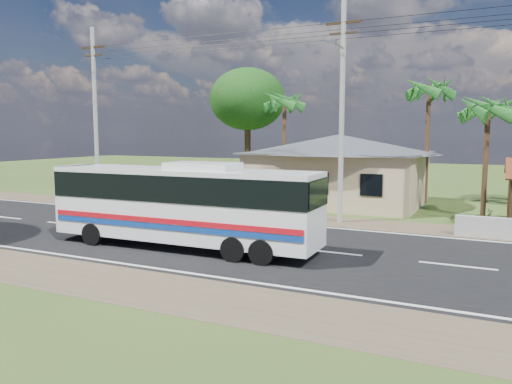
# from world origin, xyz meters

# --- Properties ---
(ground) EXTENTS (120.00, 120.00, 0.00)m
(ground) POSITION_xyz_m (0.00, 0.00, 0.00)
(ground) COLOR #2D481A
(ground) RESTS_ON ground
(road) EXTENTS (120.00, 16.00, 0.03)m
(road) POSITION_xyz_m (0.00, 0.00, 0.01)
(road) COLOR black
(road) RESTS_ON ground
(house) EXTENTS (12.40, 10.00, 5.00)m
(house) POSITION_xyz_m (1.00, 13.00, 2.64)
(house) COLOR tan
(house) RESTS_ON ground
(utility_poles) EXTENTS (32.80, 2.22, 11.00)m
(utility_poles) POSITION_xyz_m (2.67, 6.49, 5.77)
(utility_poles) COLOR #9E9E99
(utility_poles) RESTS_ON ground
(palm_near) EXTENTS (2.80, 2.80, 6.70)m
(palm_near) POSITION_xyz_m (9.50, 11.00, 5.71)
(palm_near) COLOR #47301E
(palm_near) RESTS_ON ground
(palm_mid) EXTENTS (2.80, 2.80, 8.20)m
(palm_mid) POSITION_xyz_m (6.00, 15.50, 7.16)
(palm_mid) COLOR #47301E
(palm_mid) RESTS_ON ground
(palm_far) EXTENTS (2.80, 2.80, 7.70)m
(palm_far) POSITION_xyz_m (-4.00, 16.00, 6.68)
(palm_far) COLOR #47301E
(palm_far) RESTS_ON ground
(tree_behind_house) EXTENTS (6.00, 6.00, 9.61)m
(tree_behind_house) POSITION_xyz_m (-8.00, 18.00, 7.12)
(tree_behind_house) COLOR #47301E
(tree_behind_house) RESTS_ON ground
(coach_bus) EXTENTS (10.96, 2.60, 3.39)m
(coach_bus) POSITION_xyz_m (-0.85, -1.81, 1.94)
(coach_bus) COLOR silver
(coach_bus) RESTS_ON ground
(motorcycle) EXTENTS (2.04, 1.25, 1.01)m
(motorcycle) POSITION_xyz_m (9.38, 6.97, 0.51)
(motorcycle) COLOR black
(motorcycle) RESTS_ON ground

